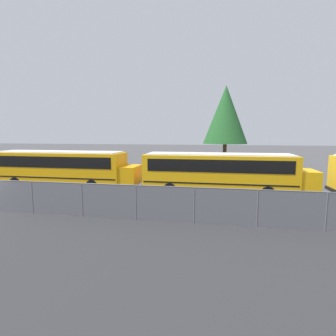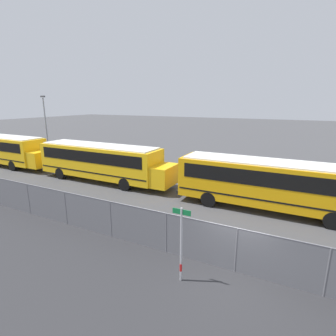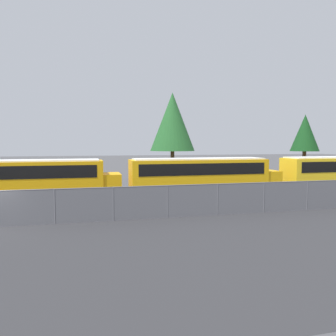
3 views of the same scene
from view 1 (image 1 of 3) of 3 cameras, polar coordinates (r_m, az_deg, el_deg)
name	(u,v)px [view 1 (image 1 of 3)]	position (r m, az deg, el deg)	size (l,w,h in m)	color
school_bus_3	(63,166)	(23.79, -21.83, 0.39)	(12.45, 2.61, 3.10)	orange
school_bus_4	(221,170)	(19.91, 11.54, -0.49)	(12.45, 2.61, 3.10)	#EDA80F
tree_2	(226,115)	(31.50, 12.44, 11.22)	(5.10, 5.10, 10.06)	#51381E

